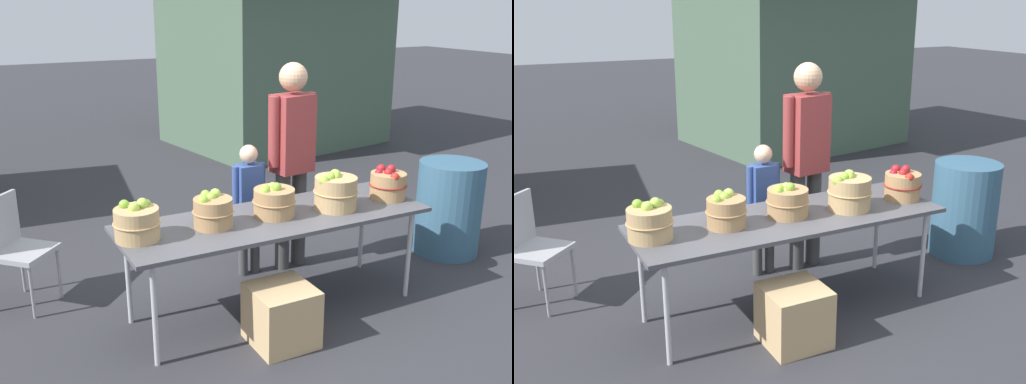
% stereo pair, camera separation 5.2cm
% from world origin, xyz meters
% --- Properties ---
extents(ground_plane, '(40.00, 40.00, 0.00)m').
position_xyz_m(ground_plane, '(0.00, 0.00, 0.00)').
color(ground_plane, '#2D2D33').
extents(market_table, '(2.30, 0.76, 0.75)m').
position_xyz_m(market_table, '(0.00, 0.00, 0.71)').
color(market_table, '#4C4C51').
rests_on(market_table, ground).
extents(apple_basket_green_0, '(0.32, 0.32, 0.27)m').
position_xyz_m(apple_basket_green_0, '(-1.01, 0.04, 0.87)').
color(apple_basket_green_0, tan).
rests_on(apple_basket_green_0, market_table).
extents(apple_basket_green_1, '(0.29, 0.29, 0.25)m').
position_xyz_m(apple_basket_green_1, '(-0.48, 0.02, 0.86)').
color(apple_basket_green_1, '#A87F51').
rests_on(apple_basket_green_1, market_table).
extents(apple_basket_green_2, '(0.32, 0.32, 0.26)m').
position_xyz_m(apple_basket_green_2, '(-0.01, 0.02, 0.86)').
color(apple_basket_green_2, '#A87F51').
rests_on(apple_basket_green_2, market_table).
extents(apple_basket_green_3, '(0.34, 0.34, 0.29)m').
position_xyz_m(apple_basket_green_3, '(0.48, -0.06, 0.89)').
color(apple_basket_green_3, tan).
rests_on(apple_basket_green_3, market_table).
extents(apple_basket_red_0, '(0.30, 0.30, 0.26)m').
position_xyz_m(apple_basket_red_0, '(0.99, -0.04, 0.87)').
color(apple_basket_red_0, '#A87F51').
rests_on(apple_basket_red_0, market_table).
extents(vendor_adult, '(0.47, 0.28, 1.77)m').
position_xyz_m(vendor_adult, '(0.51, 0.63, 1.04)').
color(vendor_adult, '#3F3F3F').
rests_on(vendor_adult, ground).
extents(child_customer, '(0.30, 0.15, 1.13)m').
position_xyz_m(child_customer, '(0.11, 0.64, 0.67)').
color(child_customer, '#3F3F3F').
rests_on(child_customer, ground).
extents(food_kiosk, '(3.93, 3.44, 2.74)m').
position_xyz_m(food_kiosk, '(2.77, 4.98, 1.38)').
color(food_kiosk, '#47604C').
rests_on(food_kiosk, ground).
extents(folding_chair, '(0.57, 0.57, 0.86)m').
position_xyz_m(folding_chair, '(-1.70, 0.98, 0.51)').
color(folding_chair, '#99999E').
rests_on(folding_chair, ground).
extents(trash_barrel, '(0.59, 0.59, 0.86)m').
position_xyz_m(trash_barrel, '(1.95, 0.22, 0.43)').
color(trash_barrel, '#335972').
rests_on(trash_barrel, ground).
extents(produce_crate, '(0.41, 0.41, 0.41)m').
position_xyz_m(produce_crate, '(-0.19, -0.43, 0.21)').
color(produce_crate, tan).
rests_on(produce_crate, ground).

